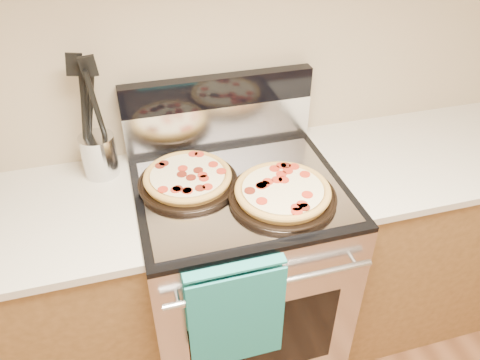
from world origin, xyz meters
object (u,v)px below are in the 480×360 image
object	(u,v)px
pepperoni_pizza_front	(283,193)
range_body	(240,274)
pepperoni_pizza_back	(188,179)
utensil_crock	(99,155)

from	to	relation	value
pepperoni_pizza_front	range_body	bearing A→B (deg)	136.75
pepperoni_pizza_back	range_body	bearing A→B (deg)	-18.42
pepperoni_pizza_front	utensil_crock	bearing A→B (deg)	149.47
range_body	pepperoni_pizza_back	xyz separation A→B (m)	(-0.18, 0.06, 0.50)
range_body	utensil_crock	distance (m)	0.76
pepperoni_pizza_back	pepperoni_pizza_front	xyz separation A→B (m)	(0.30, -0.18, 0.00)
pepperoni_pizza_front	utensil_crock	world-z (taller)	utensil_crock
pepperoni_pizza_back	pepperoni_pizza_front	world-z (taller)	pepperoni_pizza_front
utensil_crock	range_body	bearing A→B (deg)	-26.57
pepperoni_pizza_front	pepperoni_pizza_back	bearing A→B (deg)	149.90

